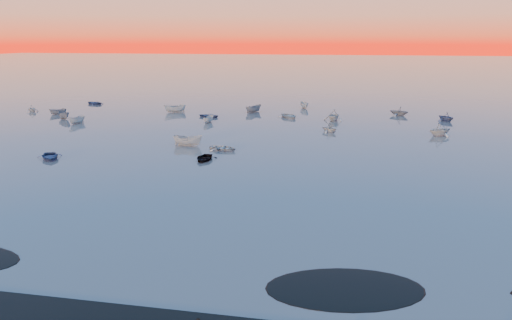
% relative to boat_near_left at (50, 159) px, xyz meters
% --- Properties ---
extents(ground, '(600.00, 600.00, 0.00)m').
position_rel_boat_near_left_xyz_m(ground, '(29.51, 72.09, 0.00)').
color(ground, slate).
rests_on(ground, ground).
extents(mud_lobes, '(140.00, 6.00, 0.07)m').
position_rel_boat_near_left_xyz_m(mud_lobes, '(29.51, -28.91, 0.01)').
color(mud_lobes, black).
rests_on(mud_lobes, ground).
extents(moored_fleet, '(124.00, 58.00, 1.20)m').
position_rel_boat_near_left_xyz_m(moored_fleet, '(29.51, 25.09, 0.00)').
color(moored_fleet, beige).
rests_on(moored_fleet, ground).
extents(boat_near_left, '(4.37, 3.75, 1.03)m').
position_rel_boat_near_left_xyz_m(boat_near_left, '(0.00, 0.00, 0.00)').
color(boat_near_left, '#3D4D75').
rests_on(boat_near_left, ground).
extents(boat_near_center, '(1.89, 4.34, 1.49)m').
position_rel_boat_near_left_xyz_m(boat_near_center, '(14.44, 10.89, 0.00)').
color(boat_near_center, beige).
rests_on(boat_near_center, ground).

